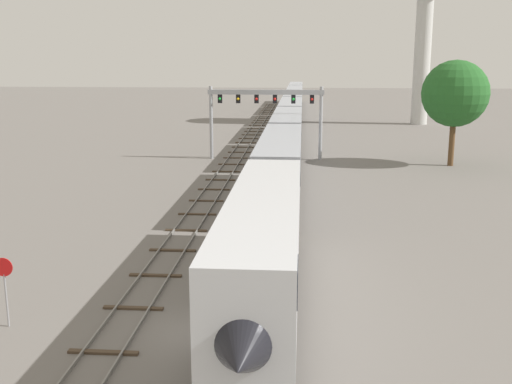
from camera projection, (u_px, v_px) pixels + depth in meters
name	position (u px, v px, depth m)	size (l,w,h in m)	color
ground_plane	(207.00, 332.00, 23.70)	(400.00, 400.00, 0.00)	slate
track_main	(290.00, 137.00, 81.96)	(2.60, 200.00, 0.16)	slate
track_near	(233.00, 161.00, 62.89)	(2.60, 160.00, 0.16)	slate
passenger_train	(291.00, 116.00, 83.58)	(3.04, 137.13, 4.80)	silver
signal_gantry	(266.00, 106.00, 63.10)	(12.10, 0.49, 7.63)	#999BA0
stop_sign	(5.00, 282.00, 23.84)	(0.76, 0.08, 2.88)	gray
trackside_tree_left	(455.00, 94.00, 58.96)	(6.48, 6.48, 10.35)	brown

